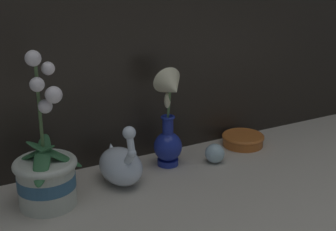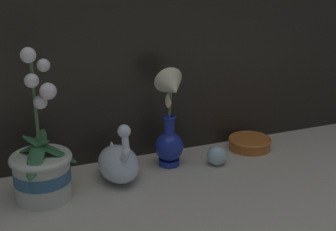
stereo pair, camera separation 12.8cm
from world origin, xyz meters
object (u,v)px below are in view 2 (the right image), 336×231
at_px(orchid_potted_plant, 42,167).
at_px(glass_sphere, 217,155).
at_px(amber_dish, 250,142).
at_px(swan_figurine, 118,162).
at_px(blue_vase, 170,125).

relative_size(orchid_potted_plant, glass_sphere, 6.70).
height_order(orchid_potted_plant, amber_dish, orchid_potted_plant).
relative_size(swan_figurine, blue_vase, 0.64).
bearing_deg(orchid_potted_plant, blue_vase, 8.54).
height_order(glass_sphere, amber_dish, glass_sphere).
bearing_deg(amber_dish, orchid_potted_plant, -173.14).
xyz_separation_m(orchid_potted_plant, swan_figurine, (0.20, 0.03, -0.03)).
bearing_deg(glass_sphere, orchid_potted_plant, -178.75).
distance_m(orchid_potted_plant, swan_figurine, 0.21).
height_order(orchid_potted_plant, glass_sphere, orchid_potted_plant).
bearing_deg(orchid_potted_plant, swan_figurine, 7.92).
relative_size(orchid_potted_plant, swan_figurine, 2.08).
distance_m(orchid_potted_plant, blue_vase, 0.37).
bearing_deg(swan_figurine, orchid_potted_plant, -172.08).
distance_m(swan_figurine, amber_dish, 0.45).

